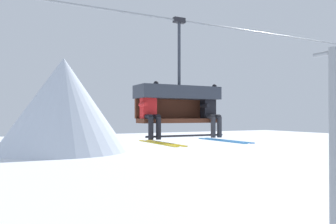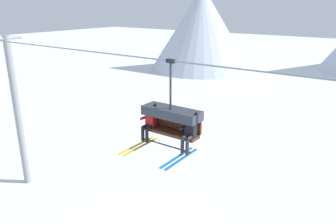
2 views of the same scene
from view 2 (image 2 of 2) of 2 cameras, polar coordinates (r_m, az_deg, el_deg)
The scene contains 6 objects.
mountain_peak_west at distance 51.50m, azimuth 5.88°, elevation 14.18°, with size 15.55×15.55×12.27m.
lift_tower_near at distance 19.30m, azimuth -24.84°, elevation 0.32°, with size 0.36×1.88×8.42m.
lift_cable at distance 11.30m, azimuth -8.19°, elevation 9.78°, with size 19.12×0.05×0.05m.
chairlift_chair at distance 10.52m, azimuth 0.66°, elevation -0.82°, with size 1.99×0.74×2.74m.
skier_red at distance 10.90m, azimuth -3.36°, elevation -1.74°, with size 0.48×1.70×1.34m.
skier_black at distance 10.05m, azimuth 3.66°, elevation -3.52°, with size 0.48×1.70×1.34m.
Camera 2 is at (7.31, -8.90, 9.79)m, focal length 35.00 mm.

